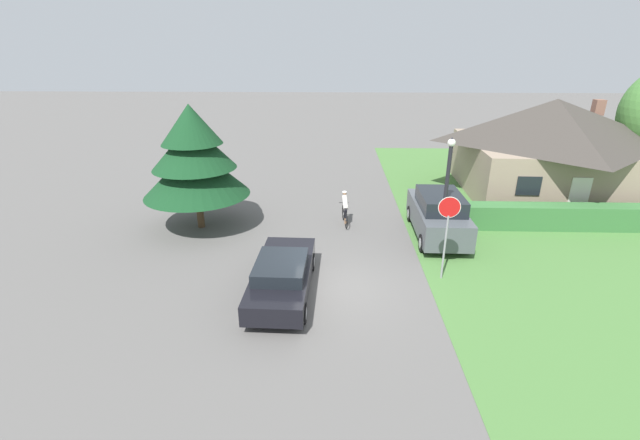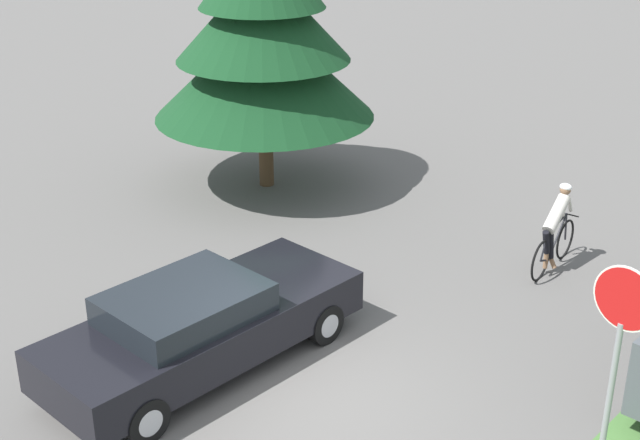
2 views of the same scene
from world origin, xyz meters
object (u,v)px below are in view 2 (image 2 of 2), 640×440
at_px(stop_sign, 618,342).
at_px(cyclist, 555,230).
at_px(conifer_tall_near, 263,36).
at_px(sedan_left_lane, 201,325).

bearing_deg(stop_sign, cyclist, -51.08).
bearing_deg(conifer_tall_near, cyclist, 5.15).
bearing_deg(sedan_left_lane, conifer_tall_near, 39.53).
relative_size(sedan_left_lane, conifer_tall_near, 0.89).
xyz_separation_m(cyclist, conifer_tall_near, (-6.48, -0.58, 2.47)).
relative_size(sedan_left_lane, cyclist, 2.70).
relative_size(sedan_left_lane, stop_sign, 1.59).
bearing_deg(sedan_left_lane, stop_sign, -76.26).
distance_m(stop_sign, conifer_tall_near, 10.74).
xyz_separation_m(sedan_left_lane, conifer_tall_near, (-4.33, 5.53, 2.52)).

